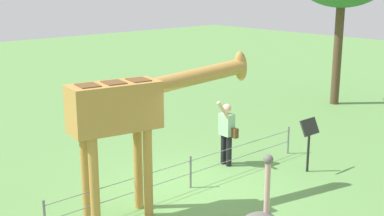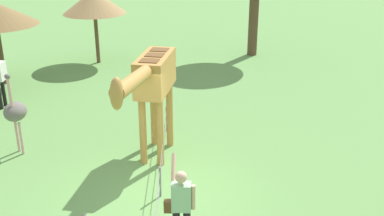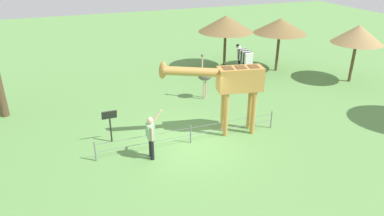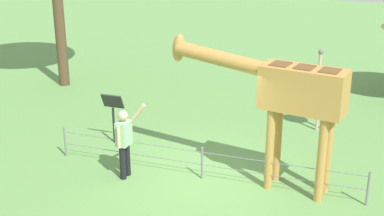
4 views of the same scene
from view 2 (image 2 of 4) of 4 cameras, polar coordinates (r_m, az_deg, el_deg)
ground_plane at (r=10.58m, az=-4.30°, el=-10.82°), size 60.00×60.00×0.00m
giraffe at (r=11.20m, az=-4.98°, el=3.23°), size 3.94×1.18×3.09m
visitor at (r=8.69m, az=-1.39°, el=-11.72°), size 0.61×0.58×1.74m
ostrich at (r=12.72m, az=-21.02°, el=-0.44°), size 0.70×0.56×2.25m
shade_hut_aside at (r=20.03m, az=-12.02°, el=12.69°), size 2.63×2.63×3.10m
wire_fence at (r=10.36m, az=-3.97°, el=-8.95°), size 7.05×0.05×0.75m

